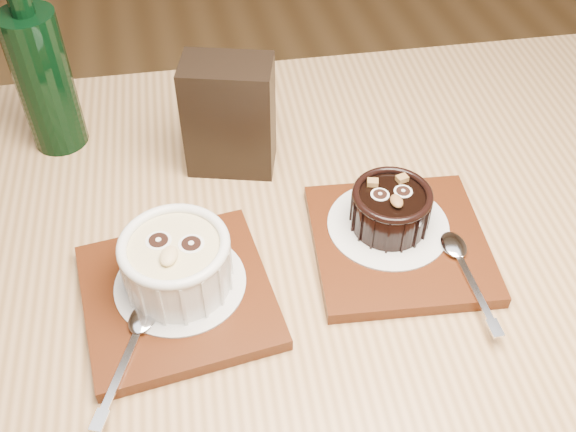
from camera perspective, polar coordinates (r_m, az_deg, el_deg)
name	(u,v)px	position (r m, az deg, el deg)	size (l,w,h in m)	color
table	(314,326)	(0.77, 2.18, -9.31)	(1.25, 0.88, 0.75)	olive
tray_left	(178,296)	(0.68, -9.30, -6.70)	(0.18, 0.18, 0.01)	#50220D
doily_left	(180,283)	(0.68, -9.10, -5.61)	(0.13, 0.13, 0.00)	silver
ramekin_white	(176,261)	(0.65, -9.43, -3.76)	(0.11, 0.11, 0.06)	white
spoon_left	(129,349)	(0.64, -13.29, -10.93)	(0.03, 0.13, 0.01)	silver
tray_right	(399,243)	(0.72, 9.39, -2.30)	(0.18, 0.18, 0.01)	#50220D
doily_right	(388,225)	(0.73, 8.47, -0.74)	(0.13, 0.13, 0.00)	silver
ramekin_dark	(391,207)	(0.71, 8.70, 0.75)	(0.08, 0.08, 0.05)	black
spoon_right	(467,270)	(0.70, 14.88, -4.47)	(0.03, 0.13, 0.01)	silver
condiment_stand	(230,116)	(0.78, -4.97, 8.39)	(0.10, 0.06, 0.14)	black
green_bottle	(43,76)	(0.84, -20.04, 11.07)	(0.07, 0.07, 0.24)	black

